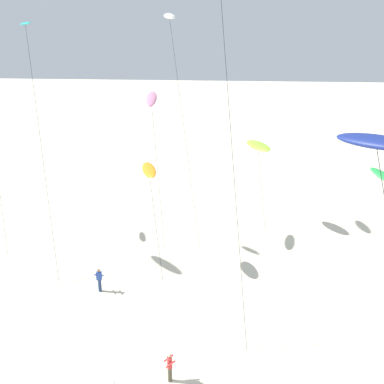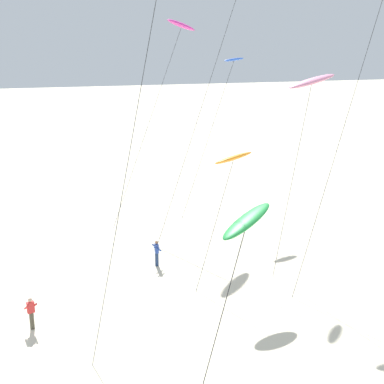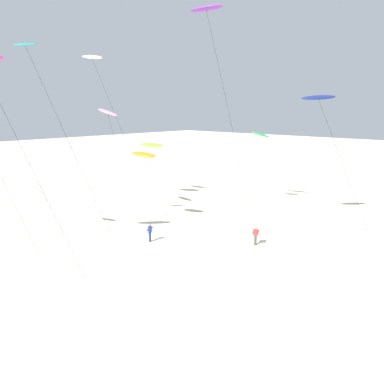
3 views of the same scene
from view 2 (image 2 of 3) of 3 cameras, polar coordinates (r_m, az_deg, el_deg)
kite_teal at (r=38.79m, az=4.60°, el=19.55°), size 3.99×7.48×16.88m
kite_magenta at (r=42.14m, az=-1.17°, el=17.30°), size 4.29×7.70×15.27m
kite_green at (r=15.35m, az=5.79°, el=-3.35°), size 2.24×3.94×9.21m
kite_orange at (r=30.00m, az=4.44°, el=3.59°), size 2.12×3.91×7.71m
kite_pink at (r=31.89m, az=12.65°, el=11.37°), size 1.70×3.94×11.88m
kite_blue at (r=43.49m, az=4.40°, el=13.61°), size 2.95×5.97×12.29m
kite_flyer_nearest at (r=27.83m, az=-16.78°, el=-12.19°), size 0.65×0.67×1.67m
kite_flyer_middle at (r=33.53m, az=-3.78°, el=-6.45°), size 0.55×0.52×1.67m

